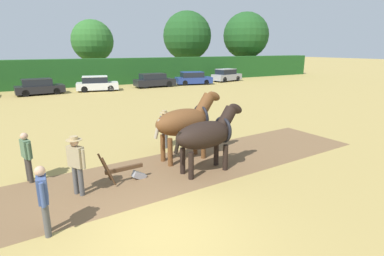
% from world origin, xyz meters
% --- Properties ---
extents(ground_plane, '(240.00, 240.00, 0.00)m').
position_xyz_m(ground_plane, '(0.00, 0.00, 0.00)').
color(ground_plane, '#A88E4C').
extents(plowed_furrow_strip, '(20.60, 4.71, 0.01)m').
position_xyz_m(plowed_furrow_strip, '(-0.36, 3.07, 0.00)').
color(plowed_furrow_strip, brown).
rests_on(plowed_furrow_strip, ground).
extents(hedgerow, '(75.32, 1.92, 2.98)m').
position_xyz_m(hedgerow, '(0.00, 29.79, 1.49)').
color(hedgerow, '#1E511E').
rests_on(hedgerow, ground).
extents(tree_center, '(5.19, 5.19, 7.59)m').
position_xyz_m(tree_center, '(5.76, 34.71, 4.98)').
color(tree_center, brown).
rests_on(tree_center, ground).
extents(tree_center_right, '(7.30, 7.30, 9.55)m').
position_xyz_m(tree_center_right, '(20.12, 36.27, 5.90)').
color(tree_center_right, '#423323').
rests_on(tree_center_right, ground).
extents(tree_right, '(7.19, 7.19, 9.67)m').
position_xyz_m(tree_right, '(29.44, 33.82, 6.06)').
color(tree_right, '#4C3823').
rests_on(tree_right, ground).
extents(draft_horse_lead_left, '(2.83, 1.09, 2.33)m').
position_xyz_m(draft_horse_lead_left, '(2.85, 2.59, 1.32)').
color(draft_horse_lead_left, black).
rests_on(draft_horse_lead_left, ground).
extents(draft_horse_lead_right, '(2.94, 1.18, 2.59)m').
position_xyz_m(draft_horse_lead_right, '(2.77, 3.96, 1.48)').
color(draft_horse_lead_right, brown).
rests_on(draft_horse_lead_right, ground).
extents(plow, '(1.49, 0.48, 1.13)m').
position_xyz_m(plow, '(0.23, 3.11, 0.31)').
color(plow, '#4C331E').
rests_on(plow, ground).
extents(farmer_at_plow, '(0.44, 0.59, 1.76)m').
position_xyz_m(farmer_at_plow, '(-1.29, 2.91, 1.04)').
color(farmer_at_plow, '#4C4C4C').
rests_on(farmer_at_plow, ground).
extents(farmer_beside_team, '(0.40, 0.64, 1.62)m').
position_xyz_m(farmer_beside_team, '(2.62, 5.61, 0.93)').
color(farmer_beside_team, '#4C4C4C').
rests_on(farmer_beside_team, ground).
extents(farmer_onlooker_left, '(0.23, 0.67, 1.66)m').
position_xyz_m(farmer_onlooker_left, '(-2.24, 1.25, 0.96)').
color(farmer_onlooker_left, '#4C4C4C').
rests_on(farmer_onlooker_left, ground).
extents(farmer_onlooker_right, '(0.32, 0.63, 1.61)m').
position_xyz_m(farmer_onlooker_right, '(-2.51, 4.60, 0.93)').
color(farmer_onlooker_right, '#38332D').
rests_on(farmer_onlooker_right, ground).
extents(parked_car_center, '(4.19, 2.05, 1.44)m').
position_xyz_m(parked_car_center, '(-1.23, 25.04, 0.69)').
color(parked_car_center, black).
rests_on(parked_car_center, ground).
extents(parked_car_center_right, '(4.22, 2.56, 1.46)m').
position_xyz_m(parked_car_center_right, '(3.90, 24.94, 0.70)').
color(parked_car_center_right, silver).
rests_on(parked_car_center_right, ground).
extents(parked_car_right, '(4.35, 1.76, 1.46)m').
position_xyz_m(parked_car_right, '(10.02, 25.08, 0.71)').
color(parked_car_right, black).
rests_on(parked_car_right, ground).
extents(parked_car_far_right, '(4.41, 2.52, 1.48)m').
position_xyz_m(parked_car_far_right, '(14.88, 25.03, 0.71)').
color(parked_car_far_right, navy).
rests_on(parked_car_far_right, ground).
extents(parked_car_end_right, '(4.17, 2.46, 1.58)m').
position_xyz_m(parked_car_end_right, '(20.29, 26.02, 0.76)').
color(parked_car_end_right, '#9E9EA8').
rests_on(parked_car_end_right, ground).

